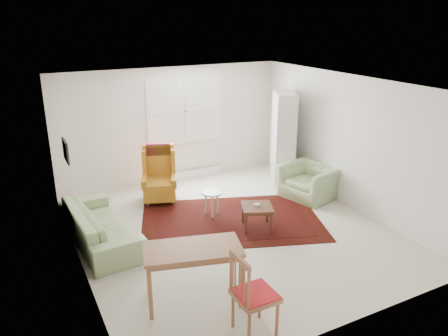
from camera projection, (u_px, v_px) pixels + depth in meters
name	position (u px, v px, depth m)	size (l,w,h in m)	color
room	(227.00, 158.00, 7.29)	(5.04, 5.54, 2.51)	beige
rug	(231.00, 220.00, 7.88)	(3.18, 2.05, 0.03)	black
sofa	(100.00, 219.00, 7.01)	(2.08, 0.81, 0.84)	#89A26C
armchair	(310.00, 178.00, 8.78)	(1.02, 0.89, 0.79)	#89A26C
wingback_chair	(159.00, 175.00, 8.51)	(0.65, 0.68, 1.12)	#B1711B
coffee_table	(257.00, 217.00, 7.55)	(0.51, 0.51, 0.42)	#482616
stool	(212.00, 204.00, 8.00)	(0.36, 0.36, 0.48)	white
cabinet	(284.00, 138.00, 9.40)	(0.42, 0.79, 1.98)	silver
desk	(193.00, 274.00, 5.56)	(1.22, 0.61, 0.77)	#8E5B39
desk_chair	(255.00, 293.00, 4.96)	(0.46, 0.46, 1.05)	#8E5B39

